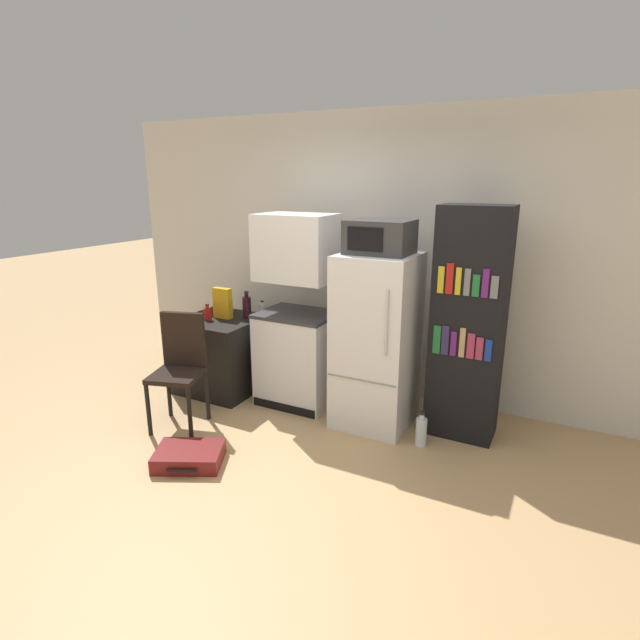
{
  "coord_description": "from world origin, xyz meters",
  "views": [
    {
      "loc": [
        1.59,
        -2.52,
        2.07
      ],
      "look_at": [
        -0.15,
        0.85,
        0.99
      ],
      "focal_mm": 28.0,
      "sensor_mm": 36.0,
      "label": 1
    }
  ],
  "objects": [
    {
      "name": "microwave",
      "position": [
        0.18,
        1.27,
        1.62
      ],
      "size": [
        0.51,
        0.42,
        0.27
      ],
      "color": "#333333",
      "rests_on": "refrigerator"
    },
    {
      "name": "wall_back",
      "position": [
        0.2,
        2.0,
        1.34
      ],
      "size": [
        6.4,
        0.1,
        2.68
      ],
      "color": "silver",
      "rests_on": "ground_plane"
    },
    {
      "name": "bottle_wine_dark",
      "position": [
        -1.23,
        1.38,
        0.85
      ],
      "size": [
        0.08,
        0.08,
        0.27
      ],
      "color": "black",
      "rests_on": "side_table"
    },
    {
      "name": "water_bottle_front",
      "position": [
        0.66,
        1.05,
        0.12
      ],
      "size": [
        0.09,
        0.09,
        0.29
      ],
      "color": "silver",
      "rests_on": "ground_plane"
    },
    {
      "name": "bottle_ketchup_red",
      "position": [
        -1.52,
        1.13,
        0.81
      ],
      "size": [
        0.07,
        0.07,
        0.16
      ],
      "color": "#AD1914",
      "rests_on": "side_table"
    },
    {
      "name": "bottle_clear_short",
      "position": [
        -1.13,
        1.5,
        0.81
      ],
      "size": [
        0.06,
        0.06,
        0.16
      ],
      "color": "silver",
      "rests_on": "side_table"
    },
    {
      "name": "side_table",
      "position": [
        -1.46,
        1.23,
        0.37
      ],
      "size": [
        0.74,
        0.74,
        0.74
      ],
      "color": "black",
      "rests_on": "ground_plane"
    },
    {
      "name": "cereal_box",
      "position": [
        -1.44,
        1.26,
        0.89
      ],
      "size": [
        0.19,
        0.07,
        0.3
      ],
      "color": "gold",
      "rests_on": "side_table"
    },
    {
      "name": "bowl",
      "position": [
        -1.57,
        1.47,
        0.76
      ],
      "size": [
        0.16,
        0.16,
        0.04
      ],
      "color": "silver",
      "rests_on": "side_table"
    },
    {
      "name": "chair",
      "position": [
        -1.3,
        0.48,
        0.58
      ],
      "size": [
        0.5,
        0.5,
        0.98
      ],
      "rotation": [
        0.0,
        0.0,
        0.3
      ],
      "color": "black",
      "rests_on": "ground_plane"
    },
    {
      "name": "ground_plane",
      "position": [
        0.0,
        0.0,
        0.0
      ],
      "size": [
        24.0,
        24.0,
        0.0
      ],
      "primitive_type": "plane",
      "color": "tan"
    },
    {
      "name": "bookshelf",
      "position": [
        0.89,
        1.42,
        0.94
      ],
      "size": [
        0.55,
        0.38,
        1.88
      ],
      "color": "black",
      "rests_on": "ground_plane"
    },
    {
      "name": "kitchen_hutch",
      "position": [
        -0.63,
        1.32,
        0.82
      ],
      "size": [
        0.7,
        0.56,
        1.77
      ],
      "color": "white",
      "rests_on": "ground_plane"
    },
    {
      "name": "refrigerator",
      "position": [
        0.18,
        1.27,
        0.74
      ],
      "size": [
        0.62,
        0.68,
        1.49
      ],
      "color": "white",
      "rests_on": "ground_plane"
    },
    {
      "name": "suitcase_large_flat",
      "position": [
        -0.81,
        -0.02,
        0.06
      ],
      "size": [
        0.59,
        0.53,
        0.12
      ],
      "rotation": [
        0.0,
        0.0,
        0.46
      ],
      "color": "maroon",
      "rests_on": "ground_plane"
    }
  ]
}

